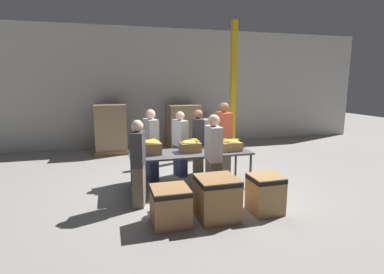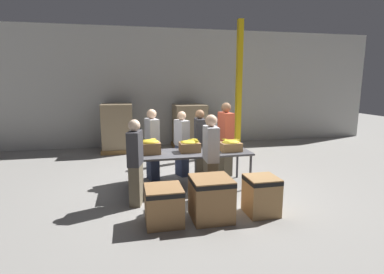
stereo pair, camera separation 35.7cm
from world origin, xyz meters
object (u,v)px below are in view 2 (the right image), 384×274
object	(u,v)px
volunteer_0	(226,139)
volunteer_4	(182,144)
volunteer_3	(152,145)
pallet_stack_1	(210,134)
volunteer_5	(136,163)
banana_box_1	(190,146)
pallet_stack_0	(117,128)
volunteer_2	(200,143)
donation_bin_0	(164,204)
support_pillar	(239,89)
pallet_stack_2	(190,127)
banana_box_0	(150,146)
donation_bin_1	(211,197)
sorting_table	(190,154)
volunteer_1	(211,159)
banana_box_2	(231,145)
donation_bin_2	(261,194)

from	to	relation	value
volunteer_0	volunteer_4	world-z (taller)	volunteer_0
volunteer_3	pallet_stack_1	bearing A→B (deg)	130.14
volunteer_5	banana_box_1	bearing A→B (deg)	-43.78
pallet_stack_0	pallet_stack_1	world-z (taller)	pallet_stack_0
volunteer_2	donation_bin_0	distance (m)	2.60
support_pillar	pallet_stack_2	distance (m)	2.15
banana_box_0	pallet_stack_1	size ratio (longest dim) A/B	0.37
volunteer_0	volunteer_4	distance (m)	1.05
pallet_stack_2	volunteer_0	bearing A→B (deg)	-85.93
banana_box_1	donation_bin_1	world-z (taller)	banana_box_1
sorting_table	volunteer_3	distance (m)	0.99
volunteer_1	pallet_stack_0	size ratio (longest dim) A/B	1.07
volunteer_2	volunteer_4	world-z (taller)	volunteer_2
banana_box_0	banana_box_2	size ratio (longest dim) A/B	0.98
volunteer_0	volunteer_3	size ratio (longest dim) A/B	1.07
volunteer_2	pallet_stack_0	bearing A→B (deg)	-141.38
volunteer_0	donation_bin_1	world-z (taller)	volunteer_0
volunteer_2	pallet_stack_0	xyz separation A→B (m)	(-1.96, 3.02, -0.03)
volunteer_3	pallet_stack_2	size ratio (longest dim) A/B	1.11
pallet_stack_0	banana_box_1	bearing A→B (deg)	-67.11
pallet_stack_0	donation_bin_2	bearing A→B (deg)	-64.96
pallet_stack_0	pallet_stack_2	bearing A→B (deg)	0.90
volunteer_3	volunteer_4	distance (m)	0.72
volunteer_4	banana_box_0	bearing A→B (deg)	-63.78
donation_bin_0	pallet_stack_1	xyz separation A→B (m)	(2.21, 5.17, 0.17)
banana_box_1	volunteer_2	bearing A→B (deg)	61.40
volunteer_2	volunteer_3	size ratio (longest dim) A/B	0.98
volunteer_4	support_pillar	distance (m)	3.02
volunteer_2	pallet_stack_2	size ratio (longest dim) A/B	1.08
banana_box_0	donation_bin_0	bearing A→B (deg)	-87.24
banana_box_2	volunteer_0	xyz separation A→B (m)	(0.15, 0.77, -0.03)
volunteer_5	volunteer_1	bearing A→B (deg)	-80.26
sorting_table	volunteer_5	size ratio (longest dim) A/B	1.61
banana_box_0	volunteer_3	bearing A→B (deg)	80.98
sorting_table	volunteer_5	bearing A→B (deg)	-149.34
volunteer_3	donation_bin_1	bearing A→B (deg)	5.32
banana_box_2	volunteer_3	bearing A→B (deg)	154.42
sorting_table	pallet_stack_1	distance (m)	3.90
support_pillar	pallet_stack_1	world-z (taller)	support_pillar
sorting_table	volunteer_1	distance (m)	0.83
banana_box_1	pallet_stack_2	xyz separation A→B (m)	(0.79, 3.77, -0.17)
volunteer_4	pallet_stack_2	size ratio (longest dim) A/B	1.06
volunteer_4	donation_bin_2	xyz separation A→B (m)	(0.93, -2.37, -0.41)
volunteer_2	banana_box_1	bearing A→B (deg)	-23.05
banana_box_1	pallet_stack_0	world-z (taller)	pallet_stack_0
volunteer_3	volunteer_5	world-z (taller)	volunteer_3
volunteer_4	donation_bin_2	size ratio (longest dim) A/B	2.37
sorting_table	support_pillar	xyz separation A→B (m)	(2.06, 2.63, 1.29)
support_pillar	volunteer_4	bearing A→B (deg)	-139.11
support_pillar	donation_bin_1	bearing A→B (deg)	-116.01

